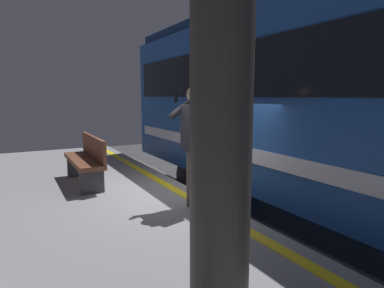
{
  "coord_description": "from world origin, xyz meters",
  "views": [
    {
      "loc": [
        -4.78,
        2.75,
        2.62
      ],
      "look_at": [
        -0.35,
        0.3,
        1.88
      ],
      "focal_mm": 30.65,
      "sensor_mm": 36.0,
      "label": 1
    }
  ],
  "objects": [
    {
      "name": "safety_line",
      "position": [
        0.0,
        0.3,
        0.98
      ],
      "size": [
        11.77,
        0.16,
        0.01
      ],
      "primitive_type": "cube",
      "color": "yellow",
      "rests_on": "platform"
    },
    {
      "name": "station_column",
      "position": [
        -2.98,
        1.53,
        3.02
      ],
      "size": [
        0.42,
        0.42,
        4.08
      ],
      "primitive_type": "cylinder",
      "color": "#38332D",
      "rests_on": "platform"
    },
    {
      "name": "passenger",
      "position": [
        -0.7,
        0.45,
        2.03
      ],
      "size": [
        0.57,
        0.55,
        1.78
      ],
      "color": "brown",
      "rests_on": "platform"
    },
    {
      "name": "track_rail_near",
      "position": [
        0.0,
        -1.42,
        0.08
      ],
      "size": [
        15.62,
        0.08,
        0.16
      ],
      "primitive_type": "cube",
      "color": "slate",
      "rests_on": "ground"
    },
    {
      "name": "bench",
      "position": [
        1.45,
        1.56,
        1.47
      ],
      "size": [
        1.75,
        0.44,
        0.9
      ],
      "color": "brown",
      "rests_on": "platform"
    },
    {
      "name": "handbag",
      "position": [
        -1.18,
        0.46,
        1.14
      ],
      "size": [
        0.34,
        0.31,
        0.36
      ],
      "color": "#59331E",
      "rests_on": "platform"
    },
    {
      "name": "track_rail_far",
      "position": [
        0.0,
        -2.85,
        0.08
      ],
      "size": [
        15.62,
        0.08,
        0.16
      ],
      "primitive_type": "cube",
      "color": "slate",
      "rests_on": "ground"
    },
    {
      "name": "platform",
      "position": [
        0.0,
        2.4,
        0.49
      ],
      "size": [
        12.01,
        4.81,
        0.98
      ],
      "primitive_type": "cube",
      "color": "gray",
      "rests_on": "ground"
    },
    {
      "name": "ground_plane",
      "position": [
        0.0,
        0.0,
        0.0
      ],
      "size": [
        24.41,
        24.41,
        0.0
      ],
      "primitive_type": "plane",
      "color": "#3D3D3F"
    }
  ]
}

